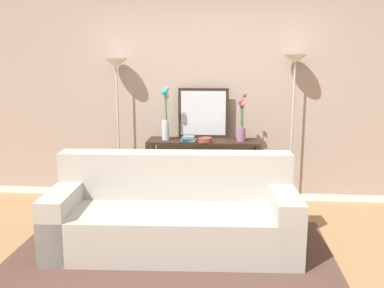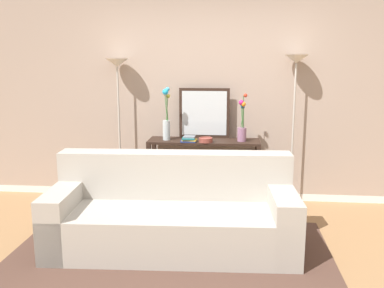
{
  "view_description": "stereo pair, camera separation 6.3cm",
  "coord_description": "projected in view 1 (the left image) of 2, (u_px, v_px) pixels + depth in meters",
  "views": [
    {
      "loc": [
        0.24,
        -3.48,
        1.8
      ],
      "look_at": [
        -0.14,
        0.93,
        0.9
      ],
      "focal_mm": 39.94,
      "sensor_mm": 36.0,
      "label": 1
    },
    {
      "loc": [
        0.3,
        -3.48,
        1.8
      ],
      "look_at": [
        -0.14,
        0.93,
        0.9
      ],
      "focal_mm": 39.94,
      "sensor_mm": 36.0,
      "label": 2
    }
  ],
  "objects": [
    {
      "name": "back_wall",
      "position": [
        209.0,
        88.0,
        5.36
      ],
      "size": [
        12.0,
        0.15,
        2.84
      ],
      "color": "white",
      "rests_on": "ground"
    },
    {
      "name": "book_stack",
      "position": [
        188.0,
        139.0,
        5.04
      ],
      "size": [
        0.2,
        0.15,
        0.07
      ],
      "color": "navy",
      "rests_on": "console_table"
    },
    {
      "name": "area_rug",
      "position": [
        172.0,
        253.0,
        3.98
      ],
      "size": [
        2.97,
        1.76,
        0.01
      ],
      "color": "#51382D",
      "rests_on": "ground"
    },
    {
      "name": "couch",
      "position": [
        174.0,
        216.0,
        4.08
      ],
      "size": [
        2.33,
        1.01,
        0.88
      ],
      "color": "#ADA89E",
      "rests_on": "ground"
    },
    {
      "name": "ground_plane",
      "position": [
        199.0,
        265.0,
        3.78
      ],
      "size": [
        16.0,
        16.0,
        0.02
      ],
      "primitive_type": "cube",
      "color": "#9E754C"
    },
    {
      "name": "floor_lamp_right",
      "position": [
        294.0,
        89.0,
        5.02
      ],
      "size": [
        0.28,
        0.28,
        1.83
      ],
      "color": "#B7B2A8",
      "rests_on": "ground"
    },
    {
      "name": "vase_tall_flowers",
      "position": [
        166.0,
        121.0,
        5.12
      ],
      "size": [
        0.09,
        0.12,
        0.64
      ],
      "color": "silver",
      "rests_on": "console_table"
    },
    {
      "name": "console_table",
      "position": [
        203.0,
        160.0,
        5.21
      ],
      "size": [
        1.35,
        0.4,
        0.82
      ],
      "color": "black",
      "rests_on": "ground"
    },
    {
      "name": "book_row_under_console",
      "position": [
        179.0,
        199.0,
        5.34
      ],
      "size": [
        0.49,
        0.18,
        0.13
      ],
      "color": "#BC3328",
      "rests_on": "ground"
    },
    {
      "name": "wall_mirror",
      "position": [
        203.0,
        113.0,
        5.26
      ],
      "size": [
        0.62,
        0.02,
        0.61
      ],
      "color": "black",
      "rests_on": "console_table"
    },
    {
      "name": "fruit_bowl",
      "position": [
        205.0,
        140.0,
        5.03
      ],
      "size": [
        0.16,
        0.16,
        0.05
      ],
      "color": "brown",
      "rests_on": "console_table"
    },
    {
      "name": "vase_short_flowers",
      "position": [
        241.0,
        126.0,
        5.06
      ],
      "size": [
        0.11,
        0.12,
        0.57
      ],
      "color": "gray",
      "rests_on": "console_table"
    },
    {
      "name": "floor_lamp_left",
      "position": [
        117.0,
        90.0,
        5.21
      ],
      "size": [
        0.28,
        0.28,
        1.79
      ],
      "color": "#B7B2A8",
      "rests_on": "ground"
    }
  ]
}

